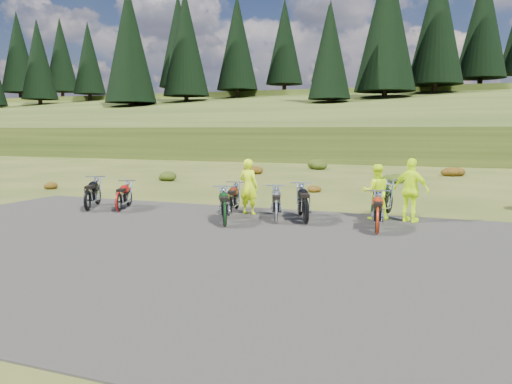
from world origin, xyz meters
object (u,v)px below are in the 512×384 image
at_px(person_middle, 249,187).
at_px(motorcycle_3, 276,224).
at_px(motorcycle_7, 375,222).
at_px(motorcycle_0, 88,212).

bearing_deg(person_middle, motorcycle_3, 148.36).
bearing_deg(motorcycle_7, person_middle, 100.30).
xyz_separation_m(motorcycle_0, motorcycle_7, (9.22, 1.60, 0.00)).
height_order(motorcycle_3, motorcycle_7, motorcycle_7).
bearing_deg(person_middle, motorcycle_0, 26.35).
xyz_separation_m(motorcycle_0, person_middle, (5.21, 1.46, 0.89)).
distance_m(motorcycle_0, motorcycle_7, 9.35).
height_order(motorcycle_0, person_middle, person_middle).
xyz_separation_m(motorcycle_3, person_middle, (-1.36, 1.24, 0.89)).
height_order(motorcycle_3, person_middle, person_middle).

